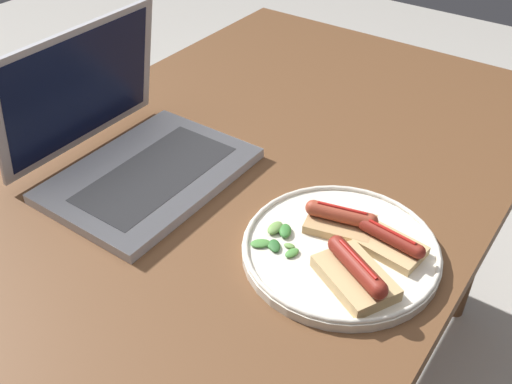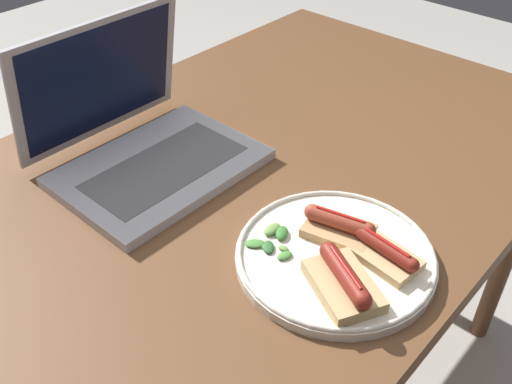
# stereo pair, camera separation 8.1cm
# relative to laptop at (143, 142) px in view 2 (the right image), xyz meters

# --- Properties ---
(desk) EXTENTS (1.50, 0.84, 0.73)m
(desk) POSITION_rel_laptop_xyz_m (0.05, -0.15, -0.10)
(desk) COLOR brown
(desk) RESTS_ON ground_plane
(laptop) EXTENTS (0.34, 0.29, 0.25)m
(laptop) POSITION_rel_laptop_xyz_m (0.00, 0.00, 0.00)
(laptop) COLOR #B7B7BC
(laptop) RESTS_ON desk
(plate) EXTENTS (0.29, 0.29, 0.02)m
(plate) POSITION_rel_laptop_xyz_m (0.03, -0.40, -0.03)
(plate) COLOR silver
(plate) RESTS_ON desk
(sausage_toast_left) EXTENTS (0.09, 0.11, 0.04)m
(sausage_toast_left) POSITION_rel_laptop_xyz_m (0.06, -0.38, -0.01)
(sausage_toast_left) COLOR tan
(sausage_toast_left) RESTS_ON plate
(sausage_toast_middle) EXTENTS (0.12, 0.13, 0.05)m
(sausage_toast_middle) POSITION_rel_laptop_xyz_m (-0.03, -0.45, -0.01)
(sausage_toast_middle) COLOR tan
(sausage_toast_middle) RESTS_ON plate
(sausage_toast_right) EXTENTS (0.07, 0.11, 0.04)m
(sausage_toast_right) POSITION_rel_laptop_xyz_m (0.06, -0.46, -0.02)
(sausage_toast_right) COLOR tan
(sausage_toast_right) RESTS_ON plate
(salad_pile) EXTENTS (0.08, 0.08, 0.01)m
(salad_pile) POSITION_rel_laptop_xyz_m (-0.01, -0.31, -0.03)
(salad_pile) COLOR #709E4C
(salad_pile) RESTS_ON plate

